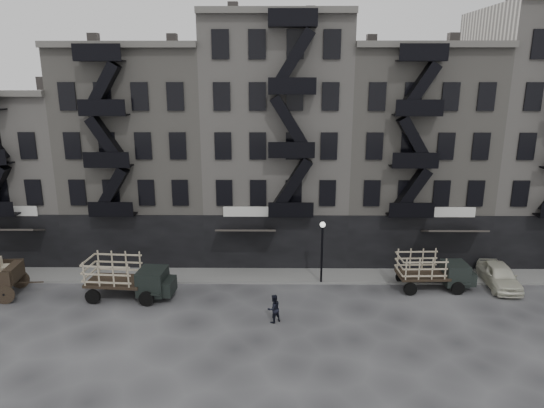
{
  "coord_description": "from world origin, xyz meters",
  "views": [
    {
      "loc": [
        0.04,
        -26.93,
        13.48
      ],
      "look_at": [
        -0.25,
        4.0,
        5.08
      ],
      "focal_mm": 32.0,
      "sensor_mm": 36.0,
      "label": 1
    }
  ],
  "objects_px": {
    "stake_truck_east": "(433,269)",
    "car_east": "(499,275)",
    "pedestrian_mid": "(274,309)",
    "stake_truck_west": "(127,275)"
  },
  "relations": [
    {
      "from": "pedestrian_mid",
      "to": "stake_truck_west",
      "type": "bearing_deg",
      "value": -52.39
    },
    {
      "from": "stake_truck_west",
      "to": "car_east",
      "type": "relative_size",
      "value": 1.22
    },
    {
      "from": "stake_truck_west",
      "to": "stake_truck_east",
      "type": "xyz_separation_m",
      "value": [
        19.17,
        1.45,
        -0.14
      ]
    },
    {
      "from": "stake_truck_east",
      "to": "car_east",
      "type": "relative_size",
      "value": 1.1
    },
    {
      "from": "pedestrian_mid",
      "to": "stake_truck_east",
      "type": "bearing_deg",
      "value": 169.54
    },
    {
      "from": "stake_truck_west",
      "to": "stake_truck_east",
      "type": "distance_m",
      "value": 19.23
    },
    {
      "from": "stake_truck_east",
      "to": "stake_truck_west",
      "type": "bearing_deg",
      "value": -177.93
    },
    {
      "from": "stake_truck_east",
      "to": "pedestrian_mid",
      "type": "xyz_separation_m",
      "value": [
        -10.18,
        -4.44,
        -0.56
      ]
    },
    {
      "from": "stake_truck_west",
      "to": "car_east",
      "type": "bearing_deg",
      "value": 9.07
    },
    {
      "from": "car_east",
      "to": "stake_truck_west",
      "type": "bearing_deg",
      "value": -171.96
    }
  ]
}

